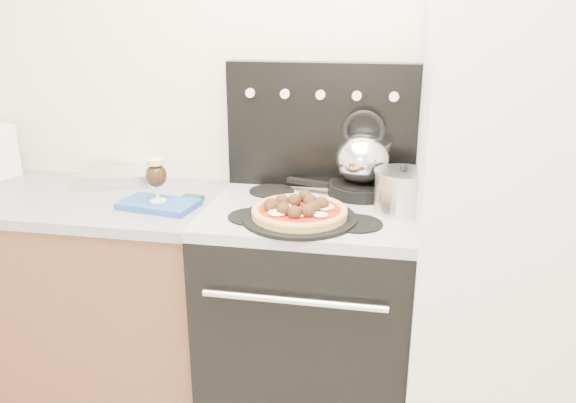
% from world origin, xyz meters
% --- Properties ---
extents(room_shell, '(3.52, 3.01, 2.52)m').
position_xyz_m(room_shell, '(0.00, 0.29, 1.25)').
color(room_shell, beige).
rests_on(room_shell, ground).
extents(base_cabinet, '(1.45, 0.60, 0.86)m').
position_xyz_m(base_cabinet, '(-1.02, 1.20, 0.43)').
color(base_cabinet, brown).
rests_on(base_cabinet, ground).
extents(countertop, '(1.48, 0.63, 0.04)m').
position_xyz_m(countertop, '(-1.02, 1.20, 0.88)').
color(countertop, gray).
rests_on(countertop, base_cabinet).
extents(stove_body, '(0.76, 0.65, 0.88)m').
position_xyz_m(stove_body, '(0.08, 1.18, 0.44)').
color(stove_body, black).
rests_on(stove_body, ground).
extents(cooktop, '(0.76, 0.65, 0.04)m').
position_xyz_m(cooktop, '(0.08, 1.18, 0.90)').
color(cooktop, '#ADADB2').
rests_on(cooktop, stove_body).
extents(backguard, '(0.76, 0.08, 0.50)m').
position_xyz_m(backguard, '(0.08, 1.45, 1.17)').
color(backguard, black).
rests_on(backguard, cooktop).
extents(fridge, '(0.64, 0.68, 1.90)m').
position_xyz_m(fridge, '(0.78, 1.15, 0.95)').
color(fridge, silver).
rests_on(fridge, ground).
extents(foil_sheet, '(0.35, 0.29, 0.06)m').
position_xyz_m(foil_sheet, '(-0.79, 1.38, 0.93)').
color(foil_sheet, white).
rests_on(foil_sheet, countertop).
extents(oven_mitt, '(0.31, 0.21, 0.02)m').
position_xyz_m(oven_mitt, '(-0.49, 1.12, 0.91)').
color(oven_mitt, '#264EA6').
rests_on(oven_mitt, countertop).
extents(beer_glass, '(0.09, 0.09, 0.17)m').
position_xyz_m(beer_glass, '(-0.49, 1.12, 1.01)').
color(beer_glass, black).
rests_on(beer_glass, oven_mitt).
extents(pizza_pan, '(0.46, 0.46, 0.01)m').
position_xyz_m(pizza_pan, '(0.06, 1.03, 0.93)').
color(pizza_pan, black).
rests_on(pizza_pan, cooktop).
extents(pizza, '(0.40, 0.40, 0.05)m').
position_xyz_m(pizza, '(0.06, 1.03, 0.96)').
color(pizza, '#E1AC5E').
rests_on(pizza, pizza_pan).
extents(skillet, '(0.32, 0.32, 0.05)m').
position_xyz_m(skillet, '(0.25, 1.35, 0.94)').
color(skillet, black).
rests_on(skillet, cooktop).
extents(tea_kettle, '(0.28, 0.28, 0.24)m').
position_xyz_m(tea_kettle, '(0.25, 1.35, 1.09)').
color(tea_kettle, silver).
rests_on(tea_kettle, skillet).
extents(stock_pot, '(0.21, 0.21, 0.14)m').
position_xyz_m(stock_pot, '(0.41, 1.19, 0.99)').
color(stock_pot, silver).
rests_on(stock_pot, cooktop).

